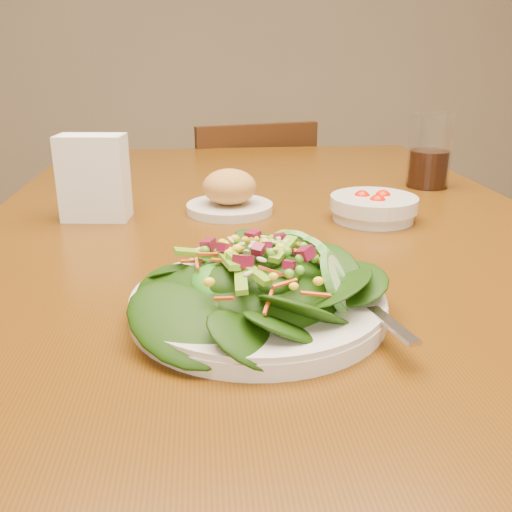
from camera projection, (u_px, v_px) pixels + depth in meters
name	position (u px, v px, depth m)	size (l,w,h in m)	color
dining_table	(268.00, 280.00, 0.93)	(0.90, 1.40, 0.75)	#522F08
chair_far	(245.00, 242.00, 1.81)	(0.45, 0.46, 0.81)	#361809
salad_plate	(267.00, 288.00, 0.57)	(0.26, 0.26, 0.07)	beige
bread_plate	(230.00, 195.00, 0.93)	(0.14, 0.14, 0.07)	beige
tomato_bowl	(373.00, 207.00, 0.89)	(0.14, 0.14, 0.04)	beige
drinking_glass	(429.00, 156.00, 1.09)	(0.08, 0.08, 0.14)	silver
napkin_holder	(94.00, 175.00, 0.88)	(0.11, 0.07, 0.13)	white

